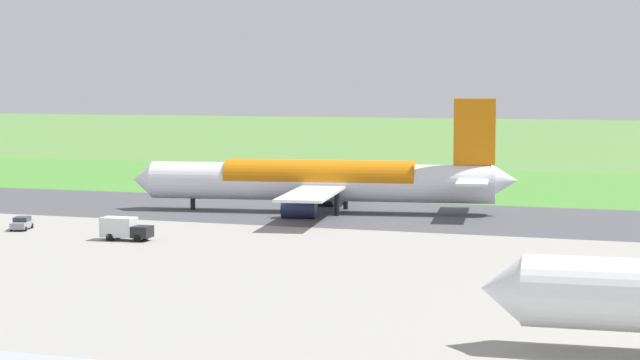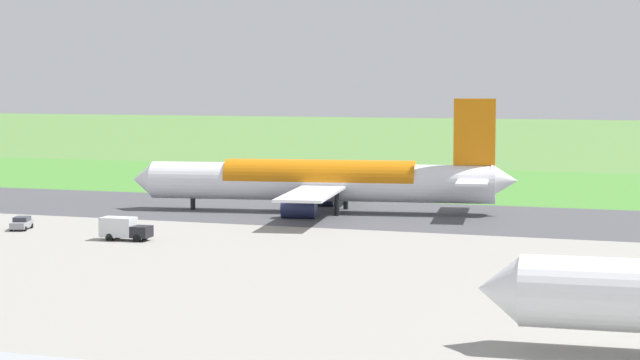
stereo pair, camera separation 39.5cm
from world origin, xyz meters
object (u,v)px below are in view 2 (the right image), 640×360
Objects in this scene: service_car_followme at (22,223)px; service_truck_fuel at (124,228)px; no_stopping_sign at (391,178)px; traffic_cone_orange at (352,184)px; airliner_main at (323,181)px.

service_truck_fuel is (-16.38, 4.03, 0.56)m from service_car_followme.
no_stopping_sign is at bearing -97.74° from service_truck_fuel.
traffic_cone_orange is at bearing -106.05° from service_car_followme.
service_truck_fuel is 2.34× the size of no_stopping_sign.
traffic_cone_orange is (8.47, -39.66, -4.08)m from airliner_main.
service_truck_fuel reaches higher than no_stopping_sign.
traffic_cone_orange is (-3.63, -73.58, -1.13)m from service_truck_fuel.
service_truck_fuel is (12.10, 33.92, -2.95)m from airliner_main.
airliner_main is 36.14m from service_truck_fuel.
airliner_main reaches higher than service_car_followme.
no_stopping_sign is at bearing -166.94° from traffic_cone_orange.
traffic_cone_orange is (6.58, 1.53, -1.23)m from no_stopping_sign.
service_car_followme is 75.89m from no_stopping_sign.
service_car_followme is 16.88m from service_truck_fuel.
service_car_followme is 1.80× the size of no_stopping_sign.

